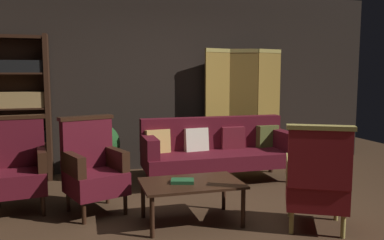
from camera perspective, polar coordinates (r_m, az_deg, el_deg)
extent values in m
plane|color=#3D2819|center=(4.22, 3.04, -14.17)|extent=(10.00, 10.00, 0.00)
cube|color=black|center=(6.31, -4.09, 5.74)|extent=(7.20, 0.10, 2.80)
cube|color=olive|center=(6.32, 3.69, 1.66)|extent=(0.45, 0.15, 1.90)
cube|color=tan|center=(6.31, 3.75, 10.01)|extent=(0.45, 0.15, 0.06)
cube|color=olive|center=(6.46, 7.42, 1.73)|extent=(0.44, 0.19, 1.90)
cube|color=tan|center=(6.45, 7.54, 9.90)|extent=(0.44, 0.19, 0.06)
cube|color=olive|center=(6.63, 10.99, 1.78)|extent=(0.45, 0.14, 1.90)
cube|color=tan|center=(6.61, 11.17, 9.75)|extent=(0.46, 0.15, 0.06)
cube|color=black|center=(5.95, -20.07, 1.68)|extent=(0.06, 0.32, 2.05)
cube|color=black|center=(6.14, -23.87, 1.66)|extent=(0.90, 0.02, 2.05)
cube|color=black|center=(6.15, -23.64, -7.46)|extent=(0.86, 0.30, 0.02)
cube|color=black|center=(6.05, -23.86, -3.02)|extent=(0.86, 0.30, 0.02)
cube|color=black|center=(6.02, -23.93, -2.16)|extent=(0.78, 0.22, 0.17)
cube|color=black|center=(5.99, -24.07, 1.54)|extent=(0.86, 0.30, 0.02)
cube|color=#9E7A47|center=(5.97, -24.16, 2.67)|extent=(0.78, 0.22, 0.22)
cube|color=black|center=(5.97, -24.29, 6.15)|extent=(0.86, 0.30, 0.02)
cube|color=black|center=(5.96, -24.37, 7.07)|extent=(0.78, 0.22, 0.17)
cube|color=black|center=(5.99, -24.52, 10.76)|extent=(0.86, 0.30, 0.02)
cylinder|color=black|center=(5.06, -5.21, -9.32)|extent=(0.07, 0.07, 0.22)
cylinder|color=black|center=(5.70, 14.09, -7.65)|extent=(0.07, 0.07, 0.22)
cylinder|color=black|center=(5.63, -6.34, -7.68)|extent=(0.07, 0.07, 0.22)
cylinder|color=black|center=(6.21, 11.33, -6.39)|extent=(0.07, 0.07, 0.22)
cube|color=#4C0F19|center=(5.53, 3.96, -5.68)|extent=(2.10, 0.76, 0.20)
cube|color=#4C0F19|center=(5.76, 2.95, -1.84)|extent=(2.10, 0.18, 0.46)
cube|color=#4C0F19|center=(5.24, -6.19, -3.82)|extent=(0.16, 0.68, 0.26)
cube|color=#4C0F19|center=(5.88, 13.01, -2.80)|extent=(0.16, 0.68, 0.26)
cube|color=tan|center=(5.45, -4.98, -3.18)|extent=(0.36, 0.19, 0.35)
cube|color=beige|center=(5.58, 0.61, -2.93)|extent=(0.35, 0.18, 0.35)
cube|color=maroon|center=(5.76, 5.90, -2.66)|extent=(0.34, 0.13, 0.34)
cube|color=#4C5123|center=(5.99, 10.84, -2.39)|extent=(0.35, 0.17, 0.34)
cylinder|color=black|center=(3.74, -5.79, -13.78)|extent=(0.04, 0.04, 0.39)
cylinder|color=black|center=(3.98, 7.40, -12.50)|extent=(0.04, 0.04, 0.39)
cylinder|color=black|center=(4.24, -7.08, -11.28)|extent=(0.04, 0.04, 0.39)
cylinder|color=black|center=(4.46, 4.63, -10.36)|extent=(0.04, 0.04, 0.39)
cube|color=black|center=(4.02, -0.09, -9.12)|extent=(1.00, 0.64, 0.03)
cylinder|color=tan|center=(4.42, 20.10, -12.07)|extent=(0.04, 0.04, 0.22)
cylinder|color=tan|center=(4.38, 14.00, -12.03)|extent=(0.04, 0.04, 0.22)
cylinder|color=tan|center=(3.99, 20.99, -14.16)|extent=(0.04, 0.04, 0.22)
cylinder|color=tan|center=(3.95, 14.18, -14.15)|extent=(0.04, 0.04, 0.22)
cube|color=maroon|center=(4.11, 17.43, -10.05)|extent=(0.76, 0.76, 0.24)
cube|color=maroon|center=(3.79, 17.93, -5.38)|extent=(0.55, 0.37, 0.54)
cube|color=tan|center=(3.74, 18.09, -1.04)|extent=(0.59, 0.40, 0.04)
cube|color=tan|center=(4.08, 20.93, -6.96)|extent=(0.32, 0.48, 0.22)
cube|color=tan|center=(4.04, 14.13, -6.87)|extent=(0.32, 0.48, 0.22)
cylinder|color=black|center=(4.56, -20.67, -11.53)|extent=(0.04, 0.04, 0.22)
cylinder|color=black|center=(5.00, -20.87, -9.93)|extent=(0.04, 0.04, 0.22)
cube|color=#4C0F19|center=(4.72, -23.71, -8.15)|extent=(0.62, 0.62, 0.24)
cube|color=#4C0F19|center=(4.86, -23.88, -3.02)|extent=(0.57, 0.19, 0.54)
cube|color=black|center=(4.83, -24.04, 0.38)|extent=(0.61, 0.20, 0.04)
cube|color=black|center=(4.67, -20.88, -5.28)|extent=(0.15, 0.51, 0.22)
cylinder|color=black|center=(4.20, -15.36, -12.89)|extent=(0.04, 0.04, 0.22)
cylinder|color=black|center=(4.38, -9.60, -11.95)|extent=(0.04, 0.04, 0.22)
cylinder|color=black|center=(4.62, -17.44, -11.18)|extent=(0.04, 0.04, 0.22)
cylinder|color=black|center=(4.77, -12.13, -10.42)|extent=(0.04, 0.04, 0.22)
cube|color=#4C0F19|center=(4.42, -13.71, -8.75)|extent=(0.72, 0.72, 0.24)
cube|color=#4C0F19|center=(4.55, -14.97, -3.32)|extent=(0.57, 0.31, 0.54)
cube|color=black|center=(4.50, -15.08, 0.32)|extent=(0.61, 0.33, 0.04)
cube|color=black|center=(4.28, -16.78, -6.17)|extent=(0.26, 0.50, 0.22)
cube|color=black|center=(4.46, -10.94, -5.50)|extent=(0.26, 0.50, 0.22)
cylinder|color=brown|center=(5.82, -12.79, -7.03)|extent=(0.28, 0.28, 0.28)
ellipsoid|color=#193D19|center=(5.74, -12.89, -3.46)|extent=(0.51, 0.51, 0.58)
cube|color=#1E4C28|center=(3.98, -1.38, -8.82)|extent=(0.26, 0.21, 0.03)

